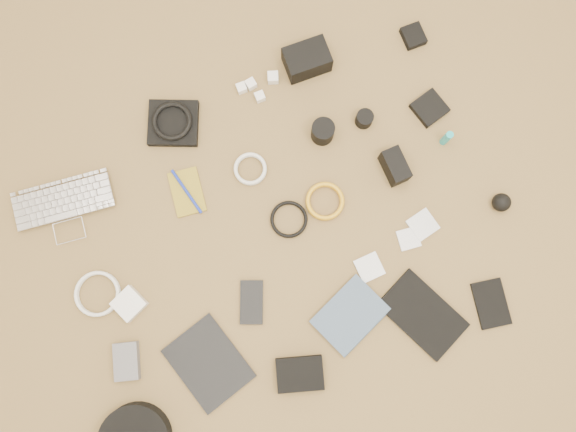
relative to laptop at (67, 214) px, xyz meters
name	(u,v)px	position (x,y,z in m)	size (l,w,h in m)	color
room_shell	(245,76)	(0.56, -0.31, 1.24)	(4.04, 4.04, 2.58)	olive
laptop	(67,214)	(0.00, 0.00, 0.00)	(0.30, 0.21, 0.02)	silver
headphone_pouch	(173,123)	(0.40, 0.14, 0.00)	(0.15, 0.14, 0.03)	black
headphones	(172,121)	(0.40, 0.14, 0.02)	(0.12, 0.12, 0.02)	black
charger_a	(242,88)	(0.64, 0.16, 0.00)	(0.03, 0.03, 0.03)	white
charger_b	(251,84)	(0.67, 0.16, 0.00)	(0.03, 0.03, 0.03)	white
charger_c	(273,78)	(0.74, 0.15, 0.00)	(0.03, 0.03, 0.03)	white
charger_d	(260,97)	(0.68, 0.11, 0.00)	(0.03, 0.03, 0.03)	white
dslr_camera	(307,60)	(0.86, 0.15, 0.03)	(0.14, 0.09, 0.08)	black
lens_pouch	(413,36)	(1.21, 0.10, 0.00)	(0.06, 0.07, 0.03)	black
notebook_olive	(187,192)	(0.36, -0.08, -0.01)	(0.09, 0.14, 0.01)	olive
pen_blue	(187,192)	(0.36, -0.08, 0.00)	(0.01, 0.01, 0.16)	#1427A7
cable_white_a	(250,169)	(0.57, -0.09, -0.01)	(0.10, 0.10, 0.01)	silver
lens_a	(323,132)	(0.81, -0.08, 0.03)	(0.07, 0.07, 0.08)	black
lens_b	(364,119)	(0.95, -0.08, 0.01)	(0.05, 0.05, 0.05)	black
card_reader	(429,108)	(1.15, -0.13, 0.00)	(0.09, 0.09, 0.02)	black
power_brick	(129,304)	(0.08, -0.33, 0.00)	(0.08, 0.08, 0.03)	white
cable_white_b	(98,294)	(0.00, -0.26, -0.01)	(0.14, 0.14, 0.01)	silver
cable_black	(289,220)	(0.61, -0.28, -0.01)	(0.11, 0.11, 0.01)	black
cable_yellow	(325,202)	(0.74, -0.27, -0.01)	(0.12, 0.12, 0.01)	gold
flash	(395,167)	(0.97, -0.26, 0.03)	(0.06, 0.10, 0.08)	black
lens_cleaner	(446,138)	(1.15, -0.24, 0.03)	(0.02, 0.02, 0.08)	#1AA1AA
battery_charger	(127,361)	(0.01, -0.48, 0.00)	(0.07, 0.11, 0.03)	#59595E
tablet	(209,363)	(0.23, -0.58, -0.01)	(0.18, 0.23, 0.01)	black
phone	(252,302)	(0.41, -0.46, -0.01)	(0.07, 0.13, 0.01)	black
filter_case_left	(369,267)	(0.78, -0.51, -0.01)	(0.07, 0.07, 0.01)	silver
filter_case_mid	(409,239)	(0.92, -0.48, -0.01)	(0.06, 0.06, 0.01)	silver
filter_case_right	(423,225)	(0.98, -0.45, -0.01)	(0.08, 0.08, 0.01)	silver
air_blower	(501,202)	(1.22, -0.49, 0.02)	(0.06, 0.06, 0.06)	black
drive_case	(300,374)	(0.46, -0.71, 0.01)	(0.14, 0.10, 0.03)	black
paperback	(368,333)	(0.69, -0.68, 0.00)	(0.15, 0.20, 0.02)	#3F526B
notebook_black_a	(423,315)	(0.87, -0.70, 0.00)	(0.15, 0.24, 0.02)	black
notebook_black_b	(491,304)	(1.07, -0.75, -0.01)	(0.09, 0.14, 0.01)	black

